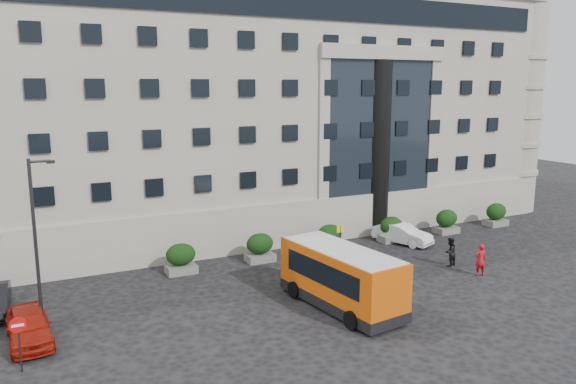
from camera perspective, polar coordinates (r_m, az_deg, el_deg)
name	(u,v)px	position (r m, az deg, el deg)	size (l,w,h in m)	color
ground	(300,306)	(29.44, 1.23, -11.52)	(120.00, 120.00, 0.00)	black
civic_building	(244,110)	(49.78, -4.52, 8.27)	(44.00, 24.00, 18.00)	gray
entrance_column	(378,149)	(42.61, 9.11, 4.36)	(1.80, 1.80, 13.00)	black
hedge_a	(181,258)	(34.59, -10.83, -6.63)	(1.80, 1.26, 1.84)	#5D5D5A
hedge_b	(260,247)	(36.26, -2.87, -5.63)	(1.80, 1.26, 1.84)	#5D5D5A
hedge_c	(330,238)	(38.56, 4.24, -4.64)	(1.80, 1.26, 1.84)	#5D5D5A
hedge_d	(391,229)	(41.39, 10.45, -3.72)	(1.80, 1.26, 1.84)	#5D5D5A
hedge_e	(446,221)	(44.65, 15.79, -2.88)	(1.80, 1.26, 1.84)	#5D5D5A
hedge_f	(496,214)	(48.25, 20.37, -2.15)	(1.80, 1.26, 1.84)	#5D5D5A
street_lamp	(37,238)	(27.92, -24.18, -4.29)	(1.16, 0.18, 8.00)	#262628
bus_stop_sign	(340,238)	(35.59, 5.32, -4.64)	(0.50, 0.08, 2.52)	#262628
no_entry_sign	(18,333)	(24.92, -25.70, -12.81)	(0.64, 0.16, 2.32)	#262628
minibus	(341,275)	(28.86, 5.42, -8.42)	(3.47, 7.67, 3.09)	#CB4F09
parked_car_a	(29,326)	(27.83, -24.83, -12.26)	(1.78, 4.43, 1.51)	#99170B
white_taxi	(402,234)	(41.06, 11.54, -4.18)	(1.51, 4.33, 1.43)	white
pedestrian_a	(480,260)	(35.42, 18.96, -6.54)	(0.71, 0.47, 1.96)	#AA111D
pedestrian_b	(450,252)	(36.73, 16.12, -5.85)	(0.89, 0.70, 1.84)	black
pedestrian_c	(341,276)	(31.24, 5.41, -8.52)	(1.13, 0.65, 1.75)	black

